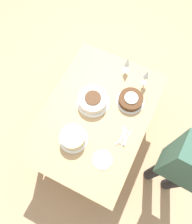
{
  "coord_description": "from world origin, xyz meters",
  "views": [
    {
      "loc": [
        -0.68,
        -0.33,
        2.67
      ],
      "look_at": [
        0.0,
        0.0,
        0.8
      ],
      "focal_mm": 35.0,
      "sensor_mm": 36.0,
      "label": 1
    }
  ],
  "objects_px": {
    "wine_glass_near": "(127,62)",
    "person_cutting": "(187,169)",
    "cake_front_chocolate": "(131,100)",
    "wine_glass_far": "(147,75)",
    "cake_back_decorated": "(73,137)",
    "cake_center_white": "(93,100)"
  },
  "relations": [
    {
      "from": "cake_center_white",
      "to": "person_cutting",
      "type": "distance_m",
      "value": 0.99
    },
    {
      "from": "cake_center_white",
      "to": "cake_back_decorated",
      "type": "xyz_separation_m",
      "value": [
        -0.41,
        -0.0,
        0.01
      ]
    },
    {
      "from": "cake_front_chocolate",
      "to": "cake_back_decorated",
      "type": "distance_m",
      "value": 0.65
    },
    {
      "from": "cake_front_chocolate",
      "to": "wine_glass_far",
      "type": "xyz_separation_m",
      "value": [
        0.25,
        -0.04,
        0.12
      ]
    },
    {
      "from": "cake_back_decorated",
      "to": "person_cutting",
      "type": "height_order",
      "value": "person_cutting"
    },
    {
      "from": "cake_back_decorated",
      "to": "wine_glass_far",
      "type": "relative_size",
      "value": 1.22
    },
    {
      "from": "wine_glass_near",
      "to": "cake_front_chocolate",
      "type": "bearing_deg",
      "value": -149.52
    },
    {
      "from": "wine_glass_near",
      "to": "cake_center_white",
      "type": "bearing_deg",
      "value": 163.51
    },
    {
      "from": "cake_front_chocolate",
      "to": "wine_glass_far",
      "type": "bearing_deg",
      "value": -9.38
    },
    {
      "from": "cake_center_white",
      "to": "cake_front_chocolate",
      "type": "bearing_deg",
      "value": -61.9
    },
    {
      "from": "wine_glass_far",
      "to": "cake_back_decorated",
      "type": "bearing_deg",
      "value": 156.71
    },
    {
      "from": "cake_back_decorated",
      "to": "person_cutting",
      "type": "distance_m",
      "value": 0.97
    },
    {
      "from": "wine_glass_near",
      "to": "person_cutting",
      "type": "xyz_separation_m",
      "value": [
        -0.73,
        -0.81,
        0.04
      ]
    },
    {
      "from": "cake_front_chocolate",
      "to": "wine_glass_near",
      "type": "height_order",
      "value": "wine_glass_near"
    },
    {
      "from": "wine_glass_far",
      "to": "cake_front_chocolate",
      "type": "bearing_deg",
      "value": 170.62
    },
    {
      "from": "wine_glass_near",
      "to": "cake_back_decorated",
      "type": "bearing_deg",
      "value": 171.25
    },
    {
      "from": "person_cutting",
      "to": "cake_back_decorated",
      "type": "bearing_deg",
      "value": 12.21
    },
    {
      "from": "cake_front_chocolate",
      "to": "wine_glass_near",
      "type": "bearing_deg",
      "value": 30.48
    },
    {
      "from": "cake_front_chocolate",
      "to": "person_cutting",
      "type": "distance_m",
      "value": 0.78
    },
    {
      "from": "person_cutting",
      "to": "cake_center_white",
      "type": "bearing_deg",
      "value": -11.81
    },
    {
      "from": "cake_center_white",
      "to": "cake_back_decorated",
      "type": "bearing_deg",
      "value": -179.34
    },
    {
      "from": "cake_front_chocolate",
      "to": "cake_back_decorated",
      "type": "height_order",
      "value": "cake_back_decorated"
    }
  ]
}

